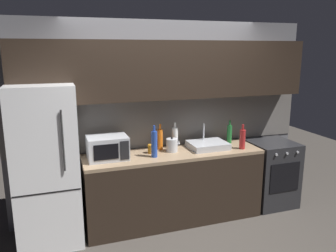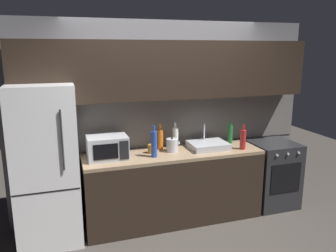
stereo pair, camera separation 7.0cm
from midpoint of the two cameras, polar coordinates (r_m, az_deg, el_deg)
back_wall at (r=4.32m, az=-0.82°, el=4.90°), size 3.96×0.44×2.50m
counter_run at (r=4.34m, az=0.48°, el=-10.14°), size 2.22×0.60×0.90m
refrigerator at (r=3.97m, az=-20.34°, el=-6.32°), size 0.68×0.69×1.79m
oven_range at (r=4.99m, az=16.54°, el=-7.60°), size 0.60×0.62×0.90m
microwave at (r=3.98m, az=-10.66°, el=-3.60°), size 0.46×0.35×0.27m
sink_basin at (r=4.38m, az=6.27°, el=-3.21°), size 0.48×0.38×0.30m
kettle at (r=4.20m, az=0.20°, el=-3.24°), size 0.18×0.14×0.19m
wine_bottle_green at (r=4.64m, az=9.89°, el=-1.30°), size 0.07×0.07×0.31m
wine_bottle_orange at (r=4.29m, az=-1.80°, el=-2.19°), size 0.07×0.07×0.33m
wine_bottle_red at (r=4.40m, az=11.99°, el=-2.14°), size 0.07×0.07×0.32m
wine_bottle_white at (r=4.36m, az=0.71°, el=-1.91°), size 0.08×0.08×0.33m
wine_bottle_blue at (r=3.97m, az=-2.83°, el=-3.01°), size 0.07×0.07×0.38m
mug_amber at (r=4.15m, az=-3.36°, el=-3.88°), size 0.08×0.08×0.11m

